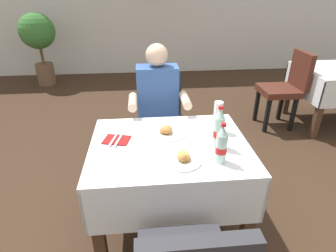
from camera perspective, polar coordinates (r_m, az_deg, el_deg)
The scene contains 12 objects.
ground_plane at distance 2.28m, azimuth -0.47°, elevation -20.69°, with size 11.00×11.00×0.00m, color #382619.
main_dining_table at distance 1.93m, azimuth 0.29°, elevation -8.27°, with size 1.05×0.82×0.75m.
chair_far_diner_seat at distance 2.63m, azimuth -1.46°, elevation 1.67°, with size 0.44×0.50×0.97m.
seated_diner_far at distance 2.46m, azimuth -2.05°, elevation 3.83°, with size 0.50×0.46×1.26m.
plate_near_camera at distance 1.65m, azimuth 3.09°, elevation -6.75°, with size 0.23×0.23×0.06m.
plate_far_diner at distance 1.93m, azimuth -0.17°, elevation -1.13°, with size 0.25×0.25×0.07m.
beer_glass_left at distance 1.97m, azimuth 10.28°, elevation 2.08°, with size 0.07×0.07×0.22m.
cola_bottle_primary at distance 1.63m, azimuth 11.03°, elevation -3.95°, with size 0.07×0.07×0.25m.
cola_bottle_secondary at distance 1.77m, azimuth 10.47°, elevation -0.68°, with size 0.07×0.07×0.28m.
napkin_cutlery_set at distance 1.89m, azimuth -10.61°, elevation -2.81°, with size 0.20×0.20×0.01m.
background_chair_left at distance 3.80m, azimuth 23.21°, elevation 7.71°, with size 0.50×0.44×0.97m.
potted_plant_corner at distance 5.56m, azimuth -25.28°, elevation 16.19°, with size 0.61×0.61×1.27m.
Camera 1 is at (-0.13, -1.52, 1.69)m, focal length 29.43 mm.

